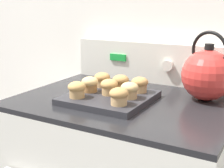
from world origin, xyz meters
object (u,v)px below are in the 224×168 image
at_px(muffin_r0_c0, 77,89).
at_px(muffin_r1_c1, 109,87).
at_px(muffin_pan, 109,98).
at_px(muffin_r0_c2, 119,96).
at_px(muffin_r1_c2, 130,90).
at_px(muffin_r2_c2, 140,84).
at_px(tea_kettle, 208,74).
at_px(muffin_r2_c0, 102,79).
at_px(muffin_r2_c1, 121,82).
at_px(muffin_r1_c0, 90,84).

distance_m(muffin_r0_c0, muffin_r1_c1, 0.12).
bearing_deg(muffin_r0_c0, muffin_pan, 45.98).
relative_size(muffin_r0_c2, muffin_r1_c2, 1.00).
bearing_deg(muffin_r2_c2, tea_kettle, 23.33).
xyz_separation_m(muffin_r2_c0, muffin_r2_c1, (0.08, -0.00, 0.00)).
xyz_separation_m(muffin_r2_c2, tea_kettle, (0.22, 0.09, 0.04)).
xyz_separation_m(muffin_r0_c0, muffin_r2_c1, (0.08, 0.17, 0.00)).
bearing_deg(muffin_r2_c0, muffin_r1_c2, -28.15).
xyz_separation_m(muffin_r0_c0, muffin_r1_c2, (0.16, 0.08, 0.00)).
bearing_deg(muffin_r2_c2, muffin_r0_c0, -133.53).
relative_size(muffin_pan, muffin_r2_c1, 4.61).
bearing_deg(muffin_r2_c2, muffin_r1_c1, -134.45).
distance_m(muffin_r2_c2, tea_kettle, 0.24).
xyz_separation_m(muffin_pan, muffin_r0_c2, (0.08, -0.08, 0.04)).
bearing_deg(muffin_r0_c0, muffin_r2_c0, 90.00).
xyz_separation_m(muffin_r0_c2, muffin_r2_c1, (-0.08, 0.17, 0.00)).
bearing_deg(muffin_r1_c2, muffin_pan, 178.64).
bearing_deg(muffin_pan, tea_kettle, 31.04).
xyz_separation_m(muffin_r0_c0, muffin_r2_c0, (-0.00, 0.17, 0.00)).
xyz_separation_m(muffin_r1_c1, muffin_r1_c2, (0.08, -0.00, 0.00)).
bearing_deg(muffin_r2_c0, muffin_r1_c0, -91.06).
relative_size(muffin_r1_c0, muffin_r2_c0, 1.00).
bearing_deg(muffin_r1_c0, muffin_r0_c2, -26.76).
height_order(muffin_r1_c2, muffin_r2_c1, same).
distance_m(muffin_pan, muffin_r2_c2, 0.12).
bearing_deg(muffin_r2_c1, muffin_r0_c2, -63.77).
bearing_deg(muffin_r2_c2, muffin_r1_c0, -152.34).
height_order(muffin_r1_c1, muffin_r2_c2, same).
relative_size(muffin_r1_c2, tea_kettle, 0.25).
bearing_deg(tea_kettle, muffin_r0_c2, -129.29).
distance_m(muffin_r0_c0, muffin_r0_c2, 0.16).
xyz_separation_m(muffin_r1_c0, tea_kettle, (0.38, 0.18, 0.04)).
bearing_deg(muffin_pan, muffin_r2_c1, 89.01).
distance_m(muffin_r2_c0, muffin_r2_c1, 0.08).
relative_size(muffin_r2_c0, tea_kettle, 0.25).
bearing_deg(muffin_r1_c0, muffin_r2_c1, 44.75).
bearing_deg(muffin_r1_c2, muffin_r1_c0, 179.19).
relative_size(muffin_r0_c2, muffin_r1_c0, 1.00).
distance_m(muffin_r0_c0, muffin_r2_c0, 0.17).
relative_size(muffin_pan, muffin_r1_c0, 4.61).
relative_size(muffin_r2_c1, tea_kettle, 0.25).
relative_size(muffin_pan, muffin_r1_c2, 4.61).
distance_m(muffin_pan, muffin_r2_c1, 0.09).
distance_m(muffin_r0_c2, muffin_r2_c0, 0.23).
bearing_deg(muffin_r2_c2, muffin_r0_c2, -88.66).
bearing_deg(tea_kettle, muffin_r2_c2, -156.67).
height_order(muffin_r0_c0, muffin_r1_c2, same).
bearing_deg(muffin_r0_c2, muffin_r1_c0, 153.24).
xyz_separation_m(muffin_r1_c1, muffin_r2_c0, (-0.08, 0.08, 0.00)).
height_order(muffin_r2_c1, muffin_r2_c2, same).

